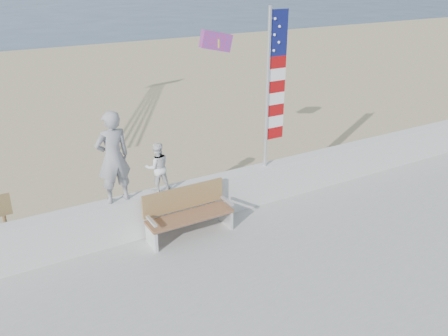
{
  "coord_description": "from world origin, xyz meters",
  "views": [
    {
      "loc": [
        -4.47,
        -6.22,
        5.3
      ],
      "look_at": [
        0.2,
        1.8,
        1.35
      ],
      "focal_mm": 38.0,
      "sensor_mm": 36.0,
      "label": 1
    }
  ],
  "objects_px": {
    "adult": "(113,157)",
    "flag": "(272,83)",
    "child": "(158,167)",
    "bench": "(188,212)"
  },
  "relations": [
    {
      "from": "adult",
      "to": "flag",
      "type": "height_order",
      "value": "flag"
    },
    {
      "from": "bench",
      "to": "flag",
      "type": "distance_m",
      "value": 3.31
    },
    {
      "from": "adult",
      "to": "child",
      "type": "xyz_separation_m",
      "value": [
        0.88,
        0.0,
        -0.39
      ]
    },
    {
      "from": "child",
      "to": "flag",
      "type": "bearing_deg",
      "value": -171.22
    },
    {
      "from": "child",
      "to": "flag",
      "type": "xyz_separation_m",
      "value": [
        2.75,
        -0.0,
        1.39
      ]
    },
    {
      "from": "bench",
      "to": "child",
      "type": "bearing_deg",
      "value": 132.82
    },
    {
      "from": "adult",
      "to": "flag",
      "type": "relative_size",
      "value": 0.52
    },
    {
      "from": "bench",
      "to": "flag",
      "type": "height_order",
      "value": "flag"
    },
    {
      "from": "bench",
      "to": "flag",
      "type": "xyz_separation_m",
      "value": [
        2.33,
        0.45,
        2.3
      ]
    },
    {
      "from": "child",
      "to": "bench",
      "type": "bearing_deg",
      "value": 141.61
    }
  ]
}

